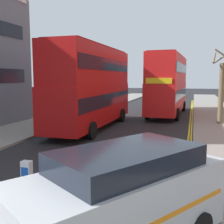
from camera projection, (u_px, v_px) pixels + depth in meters
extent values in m
cube|color=gray|center=(42.00, 123.00, 20.92)|extent=(4.00, 80.00, 0.14)
cube|color=yellow|center=(191.00, 139.00, 15.94)|extent=(0.10, 56.00, 0.01)
cube|color=yellow|center=(188.00, 139.00, 15.99)|extent=(0.10, 56.00, 0.01)
cube|color=gray|center=(28.00, 200.00, 7.88)|extent=(1.10, 2.20, 0.10)
cube|color=silver|center=(28.00, 196.00, 7.86)|extent=(0.36, 0.28, 0.16)
cube|color=white|center=(27.00, 177.00, 7.79)|extent=(0.28, 0.20, 0.95)
cube|color=blue|center=(25.00, 172.00, 7.67)|extent=(0.22, 0.01, 0.26)
cube|color=yellow|center=(25.00, 185.00, 7.71)|extent=(0.22, 0.01, 0.20)
cube|color=#B20F0F|center=(92.00, 103.00, 19.18)|extent=(2.58, 10.82, 2.60)
cube|color=#B20F0F|center=(92.00, 66.00, 18.87)|extent=(2.53, 10.60, 2.50)
cube|color=black|center=(92.00, 99.00, 19.15)|extent=(2.61, 10.39, 0.84)
cube|color=black|center=(92.00, 65.00, 18.85)|extent=(2.60, 10.17, 0.80)
cube|color=yellow|center=(114.00, 80.00, 24.10)|extent=(2.00, 0.08, 0.44)
cube|color=maroon|center=(92.00, 47.00, 18.70)|extent=(2.32, 9.74, 0.10)
cylinder|color=black|center=(93.00, 114.00, 22.88)|extent=(0.31, 1.04, 1.04)
cylinder|color=black|center=(122.00, 115.00, 22.15)|extent=(0.31, 1.04, 1.04)
cylinder|color=black|center=(53.00, 128.00, 16.52)|extent=(0.31, 1.04, 1.04)
cylinder|color=black|center=(92.00, 130.00, 15.80)|extent=(0.31, 1.04, 1.04)
cube|color=red|center=(168.00, 97.00, 26.11)|extent=(2.96, 10.90, 2.60)
cube|color=red|center=(168.00, 69.00, 25.79)|extent=(2.90, 10.68, 2.50)
cube|color=black|center=(168.00, 93.00, 26.07)|extent=(2.97, 10.47, 0.84)
cube|color=black|center=(168.00, 68.00, 25.78)|extent=(2.95, 10.25, 0.80)
cube|color=yellow|center=(159.00, 81.00, 20.87)|extent=(2.00, 0.15, 0.44)
cube|color=maroon|center=(169.00, 55.00, 25.63)|extent=(2.67, 9.81, 0.10)
cylinder|color=black|center=(177.00, 114.00, 22.71)|extent=(0.34, 1.05, 1.04)
cylinder|color=black|center=(147.00, 113.00, 23.52)|extent=(0.34, 1.05, 1.04)
cylinder|color=black|center=(184.00, 106.00, 29.00)|extent=(0.34, 1.05, 1.04)
cylinder|color=black|center=(160.00, 106.00, 29.80)|extent=(0.34, 1.05, 1.04)
cube|color=silver|center=(122.00, 206.00, 5.62)|extent=(4.18, 4.97, 1.50)
cube|color=black|center=(127.00, 166.00, 5.61)|extent=(3.11, 3.49, 0.76)
cube|color=orange|center=(122.00, 203.00, 5.61)|extent=(3.99, 4.67, 0.10)
cylinder|color=black|center=(140.00, 199.00, 7.31)|extent=(0.56, 0.69, 0.68)
cylinder|color=#6B6047|center=(221.00, 94.00, 20.29)|extent=(0.37, 0.37, 4.45)
cylinder|color=#6B6047|center=(223.00, 57.00, 20.56)|extent=(1.37, 0.26, 1.01)
cylinder|color=#6B6047|center=(214.00, 58.00, 20.22)|extent=(0.33, 1.19, 0.88)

